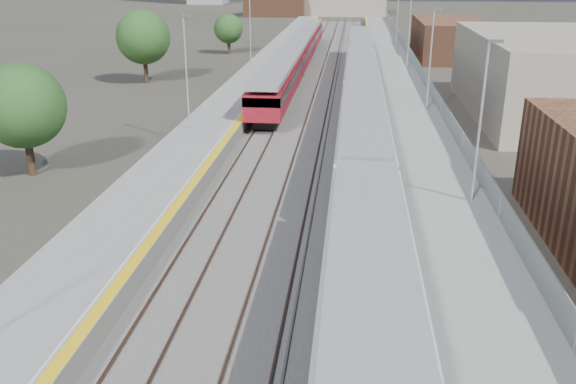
# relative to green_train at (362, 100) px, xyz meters

# --- Properties ---
(ground) EXTENTS (320.00, 320.00, 0.00)m
(ground) POSITION_rel_green_train_xyz_m (-1.50, 11.11, -2.22)
(ground) COLOR #47443A
(ground) RESTS_ON ground
(ballast_bed) EXTENTS (10.50, 155.00, 0.06)m
(ballast_bed) POSITION_rel_green_train_xyz_m (-3.75, 13.61, -2.19)
(ballast_bed) COLOR #565451
(ballast_bed) RESTS_ON ground
(tracks) EXTENTS (8.96, 160.00, 0.17)m
(tracks) POSITION_rel_green_train_xyz_m (-3.15, 15.28, -2.11)
(tracks) COLOR #4C3323
(tracks) RESTS_ON ground
(platform_right) EXTENTS (4.70, 155.00, 8.52)m
(platform_right) POSITION_rel_green_train_xyz_m (3.78, 13.60, -1.69)
(platform_right) COLOR slate
(platform_right) RESTS_ON ground
(platform_left) EXTENTS (4.30, 155.00, 8.52)m
(platform_left) POSITION_rel_green_train_xyz_m (-10.55, 13.60, -1.70)
(platform_left) COLOR slate
(platform_left) RESTS_ON ground
(green_train) EXTENTS (2.87, 79.78, 3.15)m
(green_train) POSITION_rel_green_train_xyz_m (0.00, 0.00, 0.00)
(green_train) COLOR black
(green_train) RESTS_ON ground
(red_train) EXTENTS (2.75, 55.76, 3.47)m
(red_train) POSITION_rel_green_train_xyz_m (-7.00, 24.89, -0.17)
(red_train) COLOR black
(red_train) RESTS_ON ground
(tree_a) EXTENTS (4.76, 4.76, 6.45)m
(tree_a) POSITION_rel_green_train_xyz_m (-19.07, -12.65, 1.84)
(tree_a) COLOR #382619
(tree_a) RESTS_ON ground
(tree_b) EXTENTS (5.42, 5.42, 7.35)m
(tree_b) POSITION_rel_green_train_xyz_m (-21.94, 16.68, 2.41)
(tree_b) COLOR #382619
(tree_b) RESTS_ON ground
(tree_c) EXTENTS (3.93, 3.93, 5.33)m
(tree_c) POSITION_rel_green_train_xyz_m (-17.71, 39.15, 1.13)
(tree_c) COLOR #382619
(tree_c) RESTS_ON ground
(tree_d) EXTENTS (4.04, 4.04, 5.47)m
(tree_d) POSITION_rel_green_train_xyz_m (19.79, 29.12, 1.22)
(tree_d) COLOR #382619
(tree_d) RESTS_ON ground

